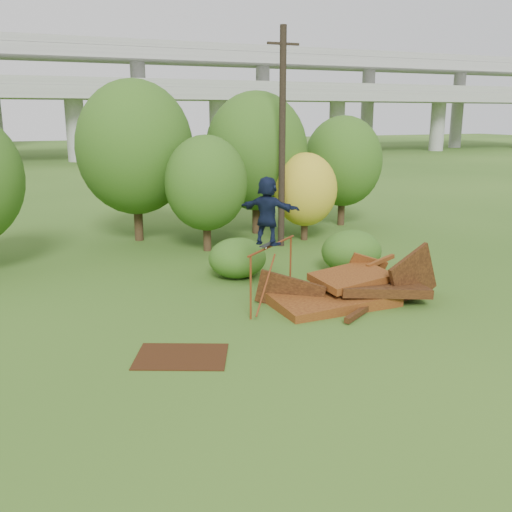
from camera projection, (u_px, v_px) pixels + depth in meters
name	position (u px, v px, depth m)	size (l,w,h in m)	color
ground	(312.00, 327.00, 15.42)	(240.00, 240.00, 0.00)	#2D5116
scrap_pile	(349.00, 291.00, 17.41)	(5.82, 3.16, 2.15)	#40180B
grind_rail	(272.00, 261.00, 16.87)	(2.37, 2.02, 1.87)	maroon
skateboard	(267.00, 245.00, 16.45)	(0.66, 0.60, 0.07)	black
skater	(267.00, 211.00, 16.21)	(1.82, 0.58, 1.96)	black
flat_plate	(181.00, 356.00, 13.51)	(2.14, 1.53, 0.03)	#331A0A
tree_1	(135.00, 148.00, 25.02)	(5.11, 5.11, 7.11)	black
tree_2	(206.00, 183.00, 23.37)	(3.41, 3.41, 4.81)	black
tree_3	(256.00, 152.00, 26.67)	(4.80, 4.80, 6.66)	black
tree_4	(305.00, 190.00, 25.57)	(2.87, 2.87, 3.96)	black
tree_5	(343.00, 161.00, 28.83)	(3.95, 3.95, 5.55)	black
shrub_left	(237.00, 258.00, 19.93)	(2.04, 1.88, 1.41)	#2B5416
shrub_right	(351.00, 251.00, 20.56)	(2.20, 2.02, 1.56)	#2B5416
utility_pole	(282.00, 138.00, 23.82)	(1.40, 0.28, 9.08)	black
freeway_overpass	(69.00, 74.00, 69.24)	(160.00, 15.00, 13.70)	gray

